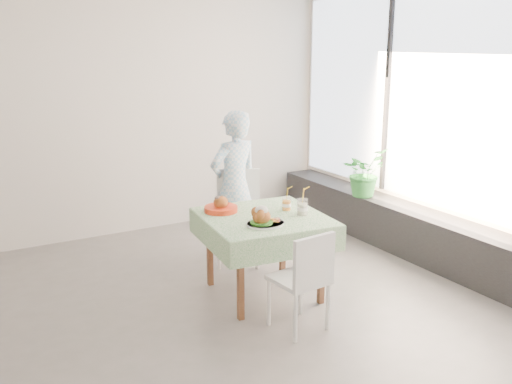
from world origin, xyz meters
TOP-DOWN VIEW (x-y plane):
  - floor at (0.00, 0.00)m, footprint 6.00×6.00m
  - wall_back at (0.00, 2.50)m, footprint 6.00×0.02m
  - wall_front at (0.00, -2.50)m, footprint 6.00×0.02m
  - wall_right at (3.00, 0.00)m, footprint 0.02×5.00m
  - window_pane at (2.97, 0.00)m, footprint 0.01×4.80m
  - window_ledge at (2.80, 0.00)m, footprint 0.40×4.80m
  - cafe_table at (0.89, 0.15)m, footprint 1.15×1.15m
  - chair_far at (1.07, 0.97)m, footprint 0.61×0.61m
  - chair_near at (0.80, -0.55)m, footprint 0.43×0.43m
  - diner at (1.09, 1.08)m, footprint 0.62×0.45m
  - main_dish at (0.75, -0.08)m, footprint 0.34×0.34m
  - juice_cup_orange at (1.16, 0.20)m, footprint 0.09×0.09m
  - juice_cup_lemonade at (1.21, 0.01)m, footprint 0.10×0.10m
  - second_dish at (0.62, 0.47)m, footprint 0.30×0.30m
  - potted_plant at (2.70, 0.93)m, footprint 0.60×0.55m

SIDE VIEW (x-z plane):
  - floor at x=0.00m, z-range 0.00..0.00m
  - window_ledge at x=2.80m, z-range 0.00..0.50m
  - chair_near at x=0.80m, z-range -0.16..0.67m
  - chair_far at x=1.07m, z-range -0.18..0.77m
  - cafe_table at x=0.89m, z-range 0.09..0.83m
  - potted_plant at x=2.70m, z-range 0.50..1.06m
  - second_dish at x=0.62m, z-range 0.71..0.86m
  - diner at x=1.09m, z-range 0.00..1.57m
  - main_dish at x=0.75m, z-range 0.71..0.89m
  - juice_cup_orange at x=1.16m, z-range 0.68..0.92m
  - juice_cup_lemonade at x=1.21m, z-range 0.67..0.95m
  - wall_back at x=0.00m, z-range 0.00..2.80m
  - wall_front at x=0.00m, z-range 0.00..2.80m
  - wall_right at x=3.00m, z-range 0.00..2.80m
  - window_pane at x=2.97m, z-range 0.56..2.74m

